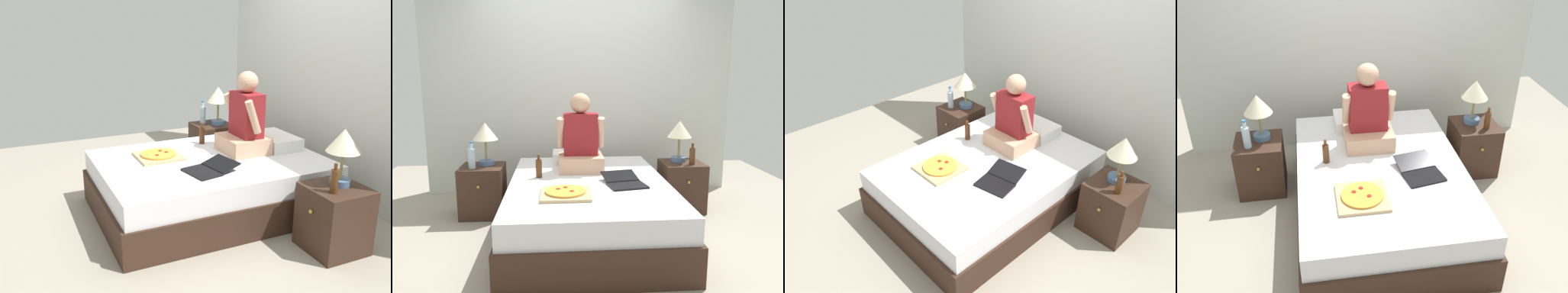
{
  "view_description": "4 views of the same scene",
  "coord_description": "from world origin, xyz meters",
  "views": [
    {
      "loc": [
        3.44,
        -1.7,
        1.82
      ],
      "look_at": [
        0.11,
        -0.19,
        0.68
      ],
      "focal_mm": 40.0,
      "sensor_mm": 36.0,
      "label": 1
    },
    {
      "loc": [
        -0.27,
        -3.38,
        1.47
      ],
      "look_at": [
        -0.0,
        0.02,
        0.82
      ],
      "focal_mm": 35.0,
      "sensor_mm": 36.0,
      "label": 2
    },
    {
      "loc": [
        2.21,
        -2.18,
        2.64
      ],
      "look_at": [
        0.1,
        -0.2,
        0.82
      ],
      "focal_mm": 35.0,
      "sensor_mm": 36.0,
      "label": 3
    },
    {
      "loc": [
        -0.57,
        -3.08,
        2.6
      ],
      "look_at": [
        -0.1,
        -0.18,
        0.82
      ],
      "focal_mm": 40.0,
      "sensor_mm": 36.0,
      "label": 4
    }
  ],
  "objects": [
    {
      "name": "nightstand_left",
      "position": [
        -1.07,
        0.56,
        0.27
      ],
      "size": [
        0.44,
        0.47,
        0.53
      ],
      "color": "#382319",
      "rests_on": "ground"
    },
    {
      "name": "wall_back",
      "position": [
        0.0,
        1.41,
        1.25
      ],
      "size": [
        3.79,
        0.12,
        2.5
      ],
      "primitive_type": "cube",
      "color": "silver",
      "rests_on": "ground"
    },
    {
      "name": "pizza_box",
      "position": [
        -0.22,
        -0.43,
        0.53
      ],
      "size": [
        0.4,
        0.4,
        0.05
      ],
      "color": "tan",
      "rests_on": "bed"
    },
    {
      "name": "pillow",
      "position": [
        -0.07,
        0.77,
        0.57
      ],
      "size": [
        0.52,
        0.34,
        0.12
      ],
      "primitive_type": "cube",
      "color": "white",
      "rests_on": "bed"
    },
    {
      "name": "person_seated",
      "position": [
        -0.05,
        0.4,
        0.8
      ],
      "size": [
        0.47,
        0.4,
        0.78
      ],
      "color": "tan",
      "rests_on": "bed"
    },
    {
      "name": "water_bottle",
      "position": [
        -1.15,
        0.47,
        0.64
      ],
      "size": [
        0.07,
        0.07,
        0.28
      ],
      "color": "silver",
      "rests_on": "nightstand_left"
    },
    {
      "name": "lamp_on_left_nightstand",
      "position": [
        -1.03,
        0.61,
        0.86
      ],
      "size": [
        0.26,
        0.26,
        0.45
      ],
      "color": "#4C6B93",
      "rests_on": "nightstand_left"
    },
    {
      "name": "ground_plane",
      "position": [
        0.0,
        0.0,
        0.0
      ],
      "size": [
        5.79,
        5.79,
        0.0
      ],
      "primitive_type": "plane",
      "color": "#9E9384"
    },
    {
      "name": "lamp_on_right_nightstand",
      "position": [
        1.04,
        0.61,
        0.86
      ],
      "size": [
        0.26,
        0.26,
        0.45
      ],
      "color": "#4C6B93",
      "rests_on": "nightstand_right"
    },
    {
      "name": "nightstand_right",
      "position": [
        1.07,
        0.56,
        0.27
      ],
      "size": [
        0.44,
        0.47,
        0.53
      ],
      "color": "#382319",
      "rests_on": "ground"
    },
    {
      "name": "bed",
      "position": [
        0.0,
        0.0,
        0.25
      ],
      "size": [
        1.47,
        2.09,
        0.51
      ],
      "color": "#382319",
      "rests_on": "ground"
    },
    {
      "name": "beer_bottle_on_bed",
      "position": [
        -0.46,
        0.14,
        0.6
      ],
      "size": [
        0.06,
        0.06,
        0.22
      ],
      "color": "#4C2811",
      "rests_on": "bed"
    },
    {
      "name": "beer_bottle",
      "position": [
        1.14,
        0.46,
        0.63
      ],
      "size": [
        0.06,
        0.06,
        0.23
      ],
      "color": "#512D14",
      "rests_on": "nightstand_right"
    },
    {
      "name": "laptop",
      "position": [
        0.31,
        -0.16,
        0.53
      ],
      "size": [
        0.39,
        0.47,
        0.07
      ],
      "color": "black",
      "rests_on": "bed"
    }
  ]
}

